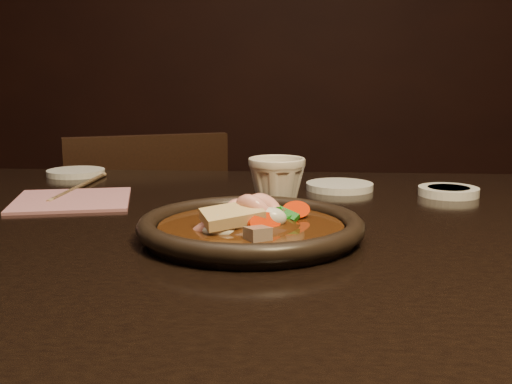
# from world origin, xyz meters

# --- Properties ---
(table) EXTENTS (1.60, 0.90, 0.75)m
(table) POSITION_xyz_m (0.00, 0.00, 0.67)
(table) COLOR black
(table) RESTS_ON floor
(chair) EXTENTS (0.50, 0.50, 0.80)m
(chair) POSITION_xyz_m (-0.29, 0.71, 0.44)
(chair) COLOR black
(chair) RESTS_ON floor
(plate) EXTENTS (0.26, 0.26, 0.03)m
(plate) POSITION_xyz_m (0.04, -0.06, 0.76)
(plate) COLOR black
(plate) RESTS_ON table
(stirfry) EXTENTS (0.15, 0.15, 0.06)m
(stirfry) POSITION_xyz_m (0.03, -0.06, 0.77)
(stirfry) COLOR #331909
(stirfry) RESTS_ON plate
(soy_dish) EXTENTS (0.09, 0.09, 0.01)m
(soy_dish) POSITION_xyz_m (0.33, 0.23, 0.76)
(soy_dish) COLOR white
(soy_dish) RESTS_ON table
(saucer_left) EXTENTS (0.11, 0.11, 0.01)m
(saucer_left) POSITION_xyz_m (-0.33, 0.38, 0.76)
(saucer_left) COLOR white
(saucer_left) RESTS_ON table
(saucer_right) EXTENTS (0.11, 0.11, 0.01)m
(saucer_right) POSITION_xyz_m (0.16, 0.27, 0.76)
(saucer_right) COLOR white
(saucer_right) RESTS_ON table
(tea_cup) EXTENTS (0.09, 0.08, 0.08)m
(tea_cup) POSITION_xyz_m (0.06, 0.10, 0.79)
(tea_cup) COLOR beige
(tea_cup) RESTS_ON table
(chopsticks) EXTENTS (0.01, 0.26, 0.01)m
(chopsticks) POSITION_xyz_m (-0.27, 0.24, 0.75)
(chopsticks) COLOR tan
(chopsticks) RESTS_ON table
(napkin) EXTENTS (0.20, 0.20, 0.00)m
(napkin) POSITION_xyz_m (-0.25, 0.14, 0.75)
(napkin) COLOR #B06C77
(napkin) RESTS_ON table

